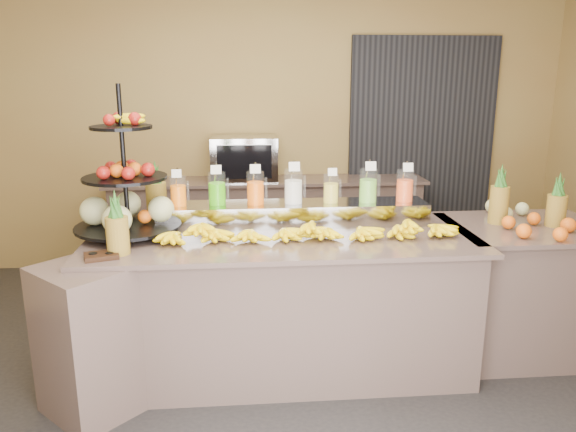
{
  "coord_description": "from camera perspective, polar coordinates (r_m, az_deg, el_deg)",
  "views": [
    {
      "loc": [
        -0.27,
        -3.16,
        1.97
      ],
      "look_at": [
        0.03,
        0.3,
        1.06
      ],
      "focal_mm": 35.0,
      "sensor_mm": 36.0,
      "label": 1
    }
  ],
  "objects": [
    {
      "name": "ground",
      "position": [
        3.74,
        -0.1,
        -17.18
      ],
      "size": [
        6.0,
        6.0,
        0.0
      ],
      "primitive_type": "plane",
      "color": "black",
      "rests_on": "ground"
    },
    {
      "name": "room_envelope",
      "position": [
        3.98,
        1.64,
        13.28
      ],
      "size": [
        6.04,
        5.02,
        2.82
      ],
      "color": "olive",
      "rests_on": "ground"
    },
    {
      "name": "buffet_counter",
      "position": [
        3.74,
        -2.24,
        -9.07
      ],
      "size": [
        2.75,
        1.25,
        0.93
      ],
      "color": "gray",
      "rests_on": "ground"
    },
    {
      "name": "right_counter",
      "position": [
        4.34,
        22.53,
        -6.78
      ],
      "size": [
        1.08,
        0.88,
        0.93
      ],
      "color": "gray",
      "rests_on": "ground"
    },
    {
      "name": "back_ledge",
      "position": [
        5.63,
        -2.08,
        -0.88
      ],
      "size": [
        3.1,
        0.55,
        0.93
      ],
      "color": "gray",
      "rests_on": "ground"
    },
    {
      "name": "pitcher_tray",
      "position": [
        3.88,
        0.55,
        0.25
      ],
      "size": [
        1.85,
        0.3,
        0.15
      ],
      "primitive_type": "cube",
      "color": "gray",
      "rests_on": "buffet_counter"
    },
    {
      "name": "juice_pitcher_orange_a",
      "position": [
        3.85,
        -11.09,
        2.36
      ],
      "size": [
        0.11,
        0.11,
        0.26
      ],
      "color": "silver",
      "rests_on": "pitcher_tray"
    },
    {
      "name": "juice_pitcher_green",
      "position": [
        3.83,
        -7.22,
        2.59
      ],
      "size": [
        0.12,
        0.12,
        0.29
      ],
      "color": "silver",
      "rests_on": "pitcher_tray"
    },
    {
      "name": "juice_pitcher_orange_b",
      "position": [
        3.83,
        -3.33,
        2.68
      ],
      "size": [
        0.12,
        0.13,
        0.29
      ],
      "color": "silver",
      "rests_on": "pitcher_tray"
    },
    {
      "name": "juice_pitcher_milk",
      "position": [
        3.84,
        0.55,
        2.82
      ],
      "size": [
        0.13,
        0.13,
        0.31
      ],
      "color": "silver",
      "rests_on": "pitcher_tray"
    },
    {
      "name": "juice_pitcher_lemon",
      "position": [
        3.88,
        4.38,
        2.65
      ],
      "size": [
        0.11,
        0.11,
        0.26
      ],
      "color": "silver",
      "rests_on": "pitcher_tray"
    },
    {
      "name": "juice_pitcher_lime",
      "position": [
        3.93,
        8.14,
        2.91
      ],
      "size": [
        0.12,
        0.13,
        0.3
      ],
      "color": "silver",
      "rests_on": "pitcher_tray"
    },
    {
      "name": "juice_pitcher_orange_c",
      "position": [
        4.0,
        11.77,
        2.88
      ],
      "size": [
        0.12,
        0.12,
        0.29
      ],
      "color": "silver",
      "rests_on": "pitcher_tray"
    },
    {
      "name": "banana_heap",
      "position": [
        3.56,
        1.86,
        -1.35
      ],
      "size": [
        1.87,
        0.17,
        0.16
      ],
      "color": "#FFEA0C",
      "rests_on": "buffet_counter"
    },
    {
      "name": "fruit_stand",
      "position": [
        3.74,
        -15.37,
        1.8
      ],
      "size": [
        0.81,
        0.81,
        0.96
      ],
      "rotation": [
        0.0,
        0.0,
        -0.22
      ],
      "color": "black",
      "rests_on": "buffet_counter"
    },
    {
      "name": "condiment_caddy",
      "position": [
        3.37,
        -18.44,
        -3.85
      ],
      "size": [
        0.22,
        0.19,
        0.03
      ],
      "primitive_type": "cube",
      "rotation": [
        0.0,
        0.0,
        0.31
      ],
      "color": "black",
      "rests_on": "buffet_counter"
    },
    {
      "name": "pineapple_left_a",
      "position": [
        3.38,
        -16.95,
        -1.44
      ],
      "size": [
        0.13,
        0.13,
        0.38
      ],
      "rotation": [
        0.0,
        0.0,
        0.35
      ],
      "color": "brown",
      "rests_on": "buffet_counter"
    },
    {
      "name": "pineapple_left_b",
      "position": [
        4.09,
        -13.22,
        1.84
      ],
      "size": [
        0.14,
        0.14,
        0.43
      ],
      "rotation": [
        0.0,
        0.0,
        -0.25
      ],
      "color": "brown",
      "rests_on": "buffet_counter"
    },
    {
      "name": "right_fruit_pile",
      "position": [
        4.1,
        23.5,
        -0.09
      ],
      "size": [
        0.49,
        0.47,
        0.26
      ],
      "color": "brown",
      "rests_on": "right_counter"
    },
    {
      "name": "oven_warmer",
      "position": [
        5.48,
        -4.49,
        5.87
      ],
      "size": [
        0.64,
        0.45,
        0.42
      ],
      "primitive_type": "cube",
      "rotation": [
        0.0,
        0.0,
        -0.01
      ],
      "color": "gray",
      "rests_on": "back_ledge"
    }
  ]
}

